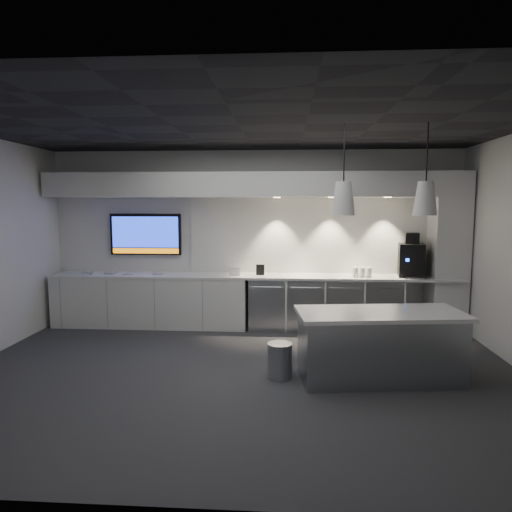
# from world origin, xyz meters

# --- Properties ---
(floor) EXTENTS (7.00, 7.00, 0.00)m
(floor) POSITION_xyz_m (0.00, 0.00, 0.00)
(floor) COLOR #2D2D2F
(floor) RESTS_ON ground
(ceiling) EXTENTS (7.00, 7.00, 0.00)m
(ceiling) POSITION_xyz_m (0.00, 0.00, 3.00)
(ceiling) COLOR black
(ceiling) RESTS_ON wall_back
(wall_back) EXTENTS (7.00, 0.00, 7.00)m
(wall_back) POSITION_xyz_m (0.00, 2.50, 1.50)
(wall_back) COLOR silver
(wall_back) RESTS_ON floor
(wall_front) EXTENTS (7.00, 0.00, 7.00)m
(wall_front) POSITION_xyz_m (0.00, -2.50, 1.50)
(wall_front) COLOR silver
(wall_front) RESTS_ON floor
(back_counter) EXTENTS (6.80, 0.65, 0.04)m
(back_counter) POSITION_xyz_m (0.00, 2.17, 0.88)
(back_counter) COLOR white
(back_counter) RESTS_ON left_base_cabinets
(left_base_cabinets) EXTENTS (3.30, 0.63, 0.86)m
(left_base_cabinets) POSITION_xyz_m (-1.75, 2.17, 0.43)
(left_base_cabinets) COLOR silver
(left_base_cabinets) RESTS_ON floor
(fridge_unit_a) EXTENTS (0.60, 0.61, 0.85)m
(fridge_unit_a) POSITION_xyz_m (0.25, 2.17, 0.42)
(fridge_unit_a) COLOR gray
(fridge_unit_a) RESTS_ON floor
(fridge_unit_b) EXTENTS (0.60, 0.61, 0.85)m
(fridge_unit_b) POSITION_xyz_m (0.88, 2.17, 0.42)
(fridge_unit_b) COLOR gray
(fridge_unit_b) RESTS_ON floor
(fridge_unit_c) EXTENTS (0.60, 0.61, 0.85)m
(fridge_unit_c) POSITION_xyz_m (1.51, 2.17, 0.42)
(fridge_unit_c) COLOR gray
(fridge_unit_c) RESTS_ON floor
(fridge_unit_d) EXTENTS (0.60, 0.61, 0.85)m
(fridge_unit_d) POSITION_xyz_m (2.14, 2.17, 0.42)
(fridge_unit_d) COLOR gray
(fridge_unit_d) RESTS_ON floor
(backsplash) EXTENTS (4.60, 0.03, 1.30)m
(backsplash) POSITION_xyz_m (1.20, 2.48, 1.55)
(backsplash) COLOR silver
(backsplash) RESTS_ON wall_back
(soffit) EXTENTS (6.90, 0.60, 0.40)m
(soffit) POSITION_xyz_m (0.00, 2.20, 2.40)
(soffit) COLOR silver
(soffit) RESTS_ON wall_back
(column) EXTENTS (0.55, 0.55, 2.60)m
(column) POSITION_xyz_m (3.20, 2.20, 1.30)
(column) COLOR silver
(column) RESTS_ON floor
(wall_tv) EXTENTS (1.25, 0.07, 0.72)m
(wall_tv) POSITION_xyz_m (-1.90, 2.45, 1.56)
(wall_tv) COLOR black
(wall_tv) RESTS_ON wall_back
(island) EXTENTS (2.03, 1.06, 0.83)m
(island) POSITION_xyz_m (1.68, -0.04, 0.42)
(island) COLOR gray
(island) RESTS_ON floor
(bin) EXTENTS (0.33, 0.33, 0.42)m
(bin) POSITION_xyz_m (0.49, -0.06, 0.21)
(bin) COLOR gray
(bin) RESTS_ON floor
(coffee_machine) EXTENTS (0.46, 0.62, 0.72)m
(coffee_machine) POSITION_xyz_m (2.62, 2.20, 1.20)
(coffee_machine) COLOR black
(coffee_machine) RESTS_ON back_counter
(sign_black) EXTENTS (0.14, 0.03, 0.18)m
(sign_black) POSITION_xyz_m (0.13, 2.17, 0.99)
(sign_black) COLOR black
(sign_black) RESTS_ON back_counter
(sign_white) EXTENTS (0.18, 0.03, 0.14)m
(sign_white) POSITION_xyz_m (-0.30, 2.06, 0.97)
(sign_white) COLOR white
(sign_white) RESTS_ON back_counter
(cup_cluster) EXTENTS (0.30, 0.19, 0.16)m
(cup_cluster) POSITION_xyz_m (1.80, 2.07, 0.98)
(cup_cluster) COLOR white
(cup_cluster) RESTS_ON back_counter
(tray_a) EXTENTS (0.20, 0.20, 0.02)m
(tray_a) POSITION_xyz_m (-2.82, 2.10, 0.91)
(tray_a) COLOR gray
(tray_a) RESTS_ON back_counter
(tray_b) EXTENTS (0.17, 0.17, 0.02)m
(tray_b) POSITION_xyz_m (-2.44, 2.14, 0.91)
(tray_b) COLOR gray
(tray_b) RESTS_ON back_counter
(tray_c) EXTENTS (0.20, 0.20, 0.02)m
(tray_c) POSITION_xyz_m (-2.11, 2.08, 0.91)
(tray_c) COLOR gray
(tray_c) RESTS_ON back_counter
(tray_d) EXTENTS (0.20, 0.20, 0.02)m
(tray_d) POSITION_xyz_m (-1.62, 2.13, 0.91)
(tray_d) COLOR gray
(tray_d) RESTS_ON back_counter
(pendant_left) EXTENTS (0.27, 0.27, 1.08)m
(pendant_left) POSITION_xyz_m (1.21, -0.04, 2.15)
(pendant_left) COLOR silver
(pendant_left) RESTS_ON ceiling
(pendant_right) EXTENTS (0.27, 0.27, 1.08)m
(pendant_right) POSITION_xyz_m (2.14, -0.04, 2.15)
(pendant_right) COLOR silver
(pendant_right) RESTS_ON ceiling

